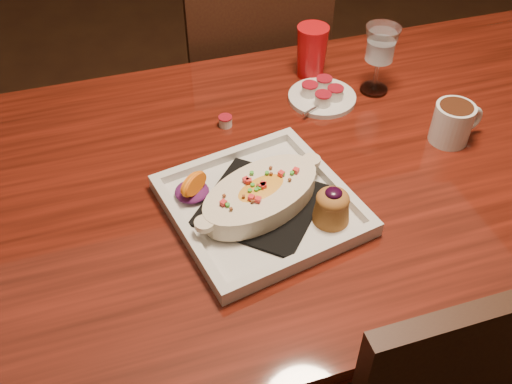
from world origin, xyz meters
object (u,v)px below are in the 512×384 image
object	(u,v)px
table	(333,190)
chair_far	(249,92)
goblet	(381,48)
plate	(265,200)
coffee_mug	(454,122)
red_tumbler	(312,52)
saucer	(322,96)

from	to	relation	value
table	chair_far	distance (m)	0.65
chair_far	goblet	distance (m)	0.59
chair_far	goblet	world-z (taller)	chair_far
chair_far	goblet	xyz separation A→B (m)	(0.18, -0.43, 0.36)
table	chair_far	world-z (taller)	chair_far
plate	coffee_mug	bearing A→B (deg)	-0.25
plate	goblet	xyz separation A→B (m)	(0.37, 0.30, 0.08)
goblet	red_tumbler	xyz separation A→B (m)	(-0.12, 0.11, -0.05)
chair_far	plate	distance (m)	0.81
chair_far	coffee_mug	bearing A→B (deg)	110.98
table	chair_far	xyz separation A→B (m)	(-0.00, 0.63, -0.15)
chair_far	red_tumbler	bearing A→B (deg)	100.71
chair_far	red_tumbler	distance (m)	0.45
table	saucer	bearing A→B (deg)	76.67
table	saucer	world-z (taller)	saucer
saucer	red_tumbler	size ratio (longest dim) A/B	1.24
plate	coffee_mug	size ratio (longest dim) A/B	3.22
saucer	chair_far	bearing A→B (deg)	96.11
coffee_mug	saucer	world-z (taller)	coffee_mug
coffee_mug	saucer	bearing A→B (deg)	130.05
chair_far	red_tumbler	world-z (taller)	chair_far
table	goblet	distance (m)	0.34
goblet	plate	bearing A→B (deg)	-140.79
coffee_mug	red_tumbler	world-z (taller)	red_tumbler
table	plate	distance (m)	0.25
red_tumbler	table	bearing A→B (deg)	-101.21
chair_far	plate	size ratio (longest dim) A/B	2.49
chair_far	saucer	distance (m)	0.51
table	coffee_mug	bearing A→B (deg)	-4.66
coffee_mug	saucer	distance (m)	0.30
table	plate	world-z (taller)	plate
plate	saucer	xyz separation A→B (m)	(0.24, 0.30, -0.01)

